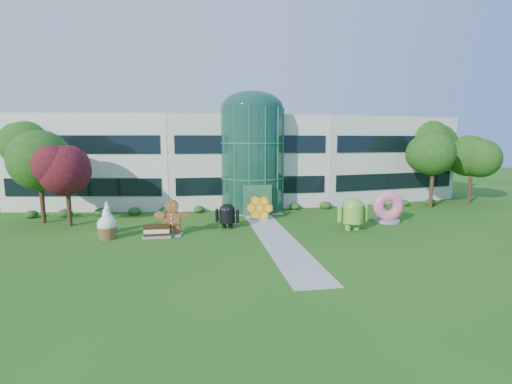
{
  "coord_description": "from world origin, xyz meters",
  "views": [
    {
      "loc": [
        -5.57,
        -23.59,
        6.88
      ],
      "look_at": [
        -0.63,
        6.0,
        2.6
      ],
      "focal_mm": 26.0,
      "sensor_mm": 36.0,
      "label": 1
    }
  ],
  "objects": [
    {
      "name": "building",
      "position": [
        0.0,
        18.0,
        4.65
      ],
      "size": [
        46.0,
        15.0,
        9.3
      ],
      "primitive_type": null,
      "color": "beige",
      "rests_on": "ground"
    },
    {
      "name": "gingerbread",
      "position": [
        -7.24,
        3.15,
        1.31
      ],
      "size": [
        3.0,
        1.59,
        2.63
      ],
      "primitive_type": null,
      "rotation": [
        0.0,
        0.0,
        -0.18
      ],
      "color": "brown",
      "rests_on": "ground"
    },
    {
      "name": "honeycomb",
      "position": [
        -0.08,
        7.3,
        0.94
      ],
      "size": [
        2.53,
        1.44,
        1.88
      ],
      "primitive_type": null,
      "rotation": [
        0.0,
        0.0,
        -0.26
      ],
      "color": "yellow",
      "rests_on": "ground"
    },
    {
      "name": "ice_cream_sandwich",
      "position": [
        -8.27,
        2.73,
        0.44
      ],
      "size": [
        1.96,
        0.99,
        0.87
      ],
      "primitive_type": null,
      "rotation": [
        0.0,
        0.0,
        0.0
      ],
      "color": "black",
      "rests_on": "ground"
    },
    {
      "name": "android_black",
      "position": [
        -3.13,
        4.68,
        1.13
      ],
      "size": [
        2.33,
        1.95,
        2.26
      ],
      "primitive_type": null,
      "rotation": [
        0.0,
        0.0,
        -0.36
      ],
      "color": "black",
      "rests_on": "ground"
    },
    {
      "name": "cupcake",
      "position": [
        -11.65,
        2.87,
        0.82
      ],
      "size": [
        1.78,
        1.78,
        1.65
      ],
      "primitive_type": null,
      "rotation": [
        0.0,
        0.0,
        0.37
      ],
      "color": "white",
      "rests_on": "ground"
    },
    {
      "name": "trees_backdrop",
      "position": [
        0.0,
        13.0,
        4.2
      ],
      "size": [
        52.0,
        8.0,
        8.4
      ],
      "primitive_type": null,
      "color": "#144010",
      "rests_on": "ground"
    },
    {
      "name": "atrium",
      "position": [
        0.0,
        12.0,
        4.9
      ],
      "size": [
        6.0,
        6.0,
        9.8
      ],
      "primitive_type": "cylinder",
      "color": "#194738",
      "rests_on": "ground"
    },
    {
      "name": "walkway",
      "position": [
        0.0,
        2.0,
        0.02
      ],
      "size": [
        2.4,
        20.0,
        0.04
      ],
      "primitive_type": "cube",
      "color": "#9E9E93",
      "rests_on": "ground"
    },
    {
      "name": "ground",
      "position": [
        0.0,
        0.0,
        0.0
      ],
      "size": [
        140.0,
        140.0,
        0.0
      ],
      "primitive_type": "plane",
      "color": "#215114",
      "rests_on": "ground"
    },
    {
      "name": "android_green",
      "position": [
        6.25,
        2.47,
        1.45
      ],
      "size": [
        2.58,
        1.75,
        2.89
      ],
      "primitive_type": null,
      "rotation": [
        0.0,
        0.0,
        0.02
      ],
      "color": "#6DAF38",
      "rests_on": "ground"
    },
    {
      "name": "donut",
      "position": [
        10.26,
        4.57,
        1.33
      ],
      "size": [
        2.69,
        1.54,
        2.66
      ],
      "primitive_type": null,
      "rotation": [
        0.0,
        0.0,
        -0.12
      ],
      "color": "#E05577",
      "rests_on": "ground"
    },
    {
      "name": "tree_red",
      "position": [
        -15.5,
        7.5,
        3.0
      ],
      "size": [
        4.0,
        4.0,
        6.0
      ],
      "primitive_type": null,
      "color": "#3F0C14",
      "rests_on": "ground"
    },
    {
      "name": "froyo",
      "position": [
        -11.98,
        4.52,
        1.19
      ],
      "size": [
        1.83,
        1.83,
        2.37
      ],
      "primitive_type": null,
      "rotation": [
        0.0,
        0.0,
        -0.42
      ],
      "color": "white",
      "rests_on": "ground"
    }
  ]
}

